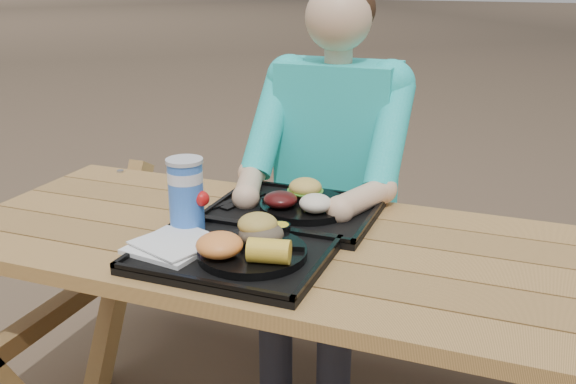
% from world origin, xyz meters
% --- Properties ---
extents(picnic_table, '(1.80, 1.49, 0.75)m').
position_xyz_m(picnic_table, '(0.00, 0.00, 0.38)').
color(picnic_table, '#999999').
rests_on(picnic_table, ground).
extents(tray_near, '(0.45, 0.35, 0.02)m').
position_xyz_m(tray_near, '(-0.08, -0.16, 0.76)').
color(tray_near, black).
rests_on(tray_near, picnic_table).
extents(tray_far, '(0.45, 0.35, 0.02)m').
position_xyz_m(tray_far, '(-0.04, 0.16, 0.76)').
color(tray_far, black).
rests_on(tray_far, picnic_table).
extents(plate_near, '(0.26, 0.26, 0.02)m').
position_xyz_m(plate_near, '(-0.02, -0.17, 0.78)').
color(plate_near, black).
rests_on(plate_near, tray_near).
extents(plate_far, '(0.26, 0.26, 0.02)m').
position_xyz_m(plate_far, '(-0.01, 0.17, 0.78)').
color(plate_far, black).
rests_on(plate_far, tray_far).
extents(napkin_stack, '(0.21, 0.21, 0.02)m').
position_xyz_m(napkin_stack, '(-0.23, -0.20, 0.78)').
color(napkin_stack, white).
rests_on(napkin_stack, tray_near).
extents(soda_cup, '(0.09, 0.09, 0.18)m').
position_xyz_m(soda_cup, '(-0.25, -0.07, 0.86)').
color(soda_cup, blue).
rests_on(soda_cup, tray_near).
extents(condiment_bbq, '(0.04, 0.04, 0.03)m').
position_xyz_m(condiment_bbq, '(-0.08, -0.03, 0.78)').
color(condiment_bbq, '#330505').
rests_on(condiment_bbq, tray_near).
extents(condiment_mustard, '(0.05, 0.05, 0.03)m').
position_xyz_m(condiment_mustard, '(-0.01, -0.03, 0.79)').
color(condiment_mustard, yellow).
rests_on(condiment_mustard, tray_near).
extents(sandwich, '(0.10, 0.10, 0.11)m').
position_xyz_m(sandwich, '(-0.02, -0.12, 0.84)').
color(sandwich, gold).
rests_on(sandwich, plate_near).
extents(mac_cheese, '(0.11, 0.11, 0.05)m').
position_xyz_m(mac_cheese, '(-0.08, -0.23, 0.82)').
color(mac_cheese, '#FF9A43').
rests_on(mac_cheese, plate_near).
extents(corn_cob, '(0.11, 0.11, 0.06)m').
position_xyz_m(corn_cob, '(0.04, -0.22, 0.82)').
color(corn_cob, yellow).
rests_on(corn_cob, plate_near).
extents(cutlery_far, '(0.08, 0.17, 0.01)m').
position_xyz_m(cutlery_far, '(-0.20, 0.17, 0.77)').
color(cutlery_far, black).
rests_on(cutlery_far, tray_far).
extents(burger, '(0.10, 0.10, 0.09)m').
position_xyz_m(burger, '(-0.03, 0.21, 0.83)').
color(burger, gold).
rests_on(burger, plate_far).
extents(baked_beans, '(0.09, 0.09, 0.04)m').
position_xyz_m(baked_beans, '(-0.07, 0.12, 0.81)').
color(baked_beans, '#420D0D').
rests_on(baked_beans, plate_far).
extents(potato_salad, '(0.09, 0.09, 0.05)m').
position_xyz_m(potato_salad, '(0.04, 0.12, 0.81)').
color(potato_salad, white).
rests_on(potato_salad, plate_far).
extents(diner, '(0.48, 0.84, 1.28)m').
position_xyz_m(diner, '(-0.04, 0.56, 0.64)').
color(diner, '#18AAA1').
rests_on(diner, ground).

